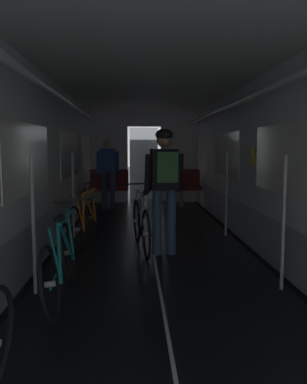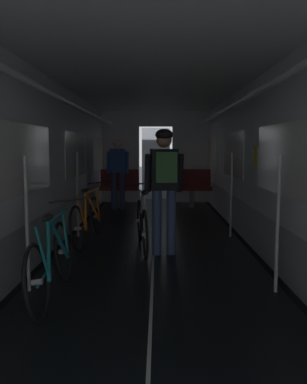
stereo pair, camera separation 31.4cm
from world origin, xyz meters
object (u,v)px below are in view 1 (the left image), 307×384
(bicycle_silver_in_aisle, at_px, (141,224))
(person_standing_near_bench, at_px, (108,169))
(bench_seat_far_left, at_px, (109,185))
(bench_seat_far_right, at_px, (181,184))
(bicycle_orange, at_px, (85,220))
(person_cyclist_aisle, at_px, (164,178))
(bicycle_teal, at_px, (61,262))

(bicycle_silver_in_aisle, distance_m, person_standing_near_bench, 4.00)
(bench_seat_far_left, xyz_separation_m, bench_seat_far_right, (1.80, 0.00, 0.00))
(bicycle_orange, bearing_deg, bicycle_silver_in_aisle, -24.73)
(bicycle_orange, bearing_deg, person_standing_near_bench, 88.06)
(bicycle_silver_in_aisle, bearing_deg, person_cyclist_aisle, -40.30)
(bench_seat_far_right, distance_m, bicycle_silver_in_aisle, 4.40)
(bicycle_teal, bearing_deg, bench_seat_far_right, 73.14)
(bench_seat_far_right, height_order, person_standing_near_bench, person_standing_near_bench)
(bench_seat_far_right, distance_m, bicycle_teal, 6.45)
(bench_seat_far_left, relative_size, bench_seat_far_right, 1.00)
(bench_seat_far_left, height_order, person_standing_near_bench, person_standing_near_bench)
(bicycle_teal, bearing_deg, bicycle_silver_in_aisle, 67.04)
(bicycle_silver_in_aisle, xyz_separation_m, person_standing_near_bench, (-0.73, 3.89, 0.59))
(bicycle_teal, height_order, bicycle_silver_in_aisle, bicycle_teal)
(person_standing_near_bench, bearing_deg, bicycle_teal, -90.71)
(bicycle_orange, relative_size, person_cyclist_aisle, 0.98)
(bench_seat_far_left, xyz_separation_m, person_standing_near_bench, (0.00, -0.38, 0.41))
(bicycle_teal, bearing_deg, person_cyclist_aisle, 55.60)
(bench_seat_far_right, xyz_separation_m, person_cyclist_aisle, (-0.75, -4.53, 0.50))
(bench_seat_far_left, height_order, bicycle_orange, bicycle_orange)
(bench_seat_far_left, bearing_deg, bicycle_orange, -91.71)
(bench_seat_far_left, distance_m, person_cyclist_aisle, 4.68)
(bench_seat_far_right, height_order, bicycle_silver_in_aisle, bench_seat_far_right)
(person_cyclist_aisle, xyz_separation_m, bicycle_silver_in_aisle, (-0.31, 0.27, -0.69))
(person_cyclist_aisle, height_order, bicycle_silver_in_aisle, person_cyclist_aisle)
(bench_seat_far_right, bearing_deg, bench_seat_far_left, 180.00)
(bench_seat_far_left, relative_size, person_cyclist_aisle, 0.57)
(bench_seat_far_right, bearing_deg, bicycle_teal, -106.86)
(person_cyclist_aisle, height_order, person_standing_near_bench, person_cyclist_aisle)
(bench_seat_far_right, xyz_separation_m, bicycle_silver_in_aisle, (-1.06, -4.27, -0.18))
(bicycle_teal, bearing_deg, bicycle_orange, 91.15)
(bicycle_orange, xyz_separation_m, bicycle_silver_in_aisle, (0.85, -0.39, 0.00))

